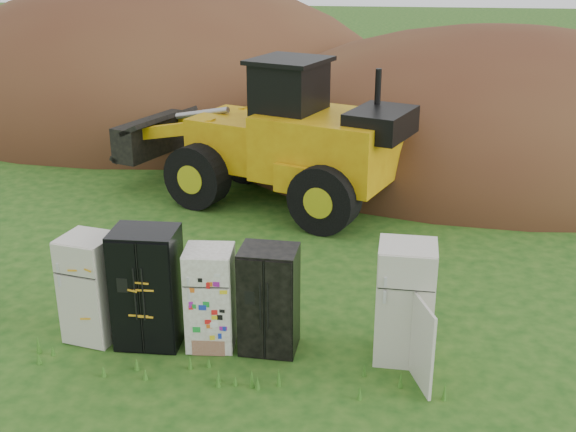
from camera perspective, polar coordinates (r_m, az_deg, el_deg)
name	(u,v)px	position (r m, az deg, el deg)	size (l,w,h in m)	color
ground	(244,346)	(11.37, -3.47, -10.18)	(120.00, 120.00, 0.00)	#184612
fridge_leftmost	(91,288)	(11.61, -15.28, -5.48)	(0.75, 0.72, 1.71)	beige
fridge_black_side	(148,287)	(11.24, -11.03, -5.54)	(0.98, 0.77, 1.87)	black
fridge_sticker	(210,298)	(11.07, -6.16, -6.44)	(0.72, 0.66, 1.61)	white
fridge_dark_mid	(269,299)	(10.91, -1.51, -6.61)	(0.85, 0.69, 1.66)	black
fridge_open_door	(405,302)	(10.78, 9.21, -6.73)	(0.83, 0.76, 1.83)	beige
wheel_loader	(257,130)	(16.97, -2.48, 6.82)	(7.10, 2.88, 3.43)	gold
dirt_mound_right	(493,156)	(21.75, 15.89, 4.55)	(15.82, 11.60, 7.40)	#4A2517
dirt_mound_left	(161,115)	(26.39, -9.98, 7.87)	(17.45, 13.09, 9.50)	#4A2517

